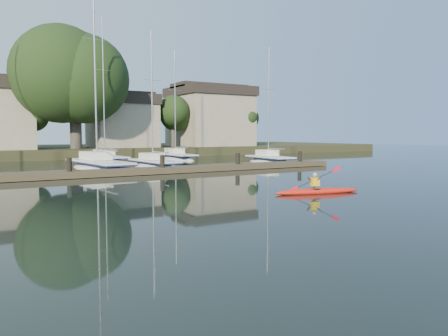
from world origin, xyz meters
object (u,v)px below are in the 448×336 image
dock (119,172)px  sailboat_2 (99,172)px  sailboat_3 (154,169)px  sailboat_7 (176,161)px  sailboat_6 (106,163)px  kayak (317,190)px  sailboat_4 (269,165)px

dock → sailboat_2: sailboat_2 is taller
sailboat_3 → sailboat_7: bearing=51.4°
dock → sailboat_6: size_ratio=2.32×
sailboat_2 → sailboat_3: sailboat_2 is taller
kayak → dock: 13.74m
kayak → sailboat_7: 26.66m
sailboat_6 → sailboat_7: (7.05, -0.50, -0.01)m
sailboat_3 → sailboat_2: bearing=177.6°
sailboat_4 → sailboat_7: sailboat_7 is taller
dock → sailboat_2: 4.95m
sailboat_3 → sailboat_4: 10.87m
sailboat_3 → sailboat_6: sailboat_6 is taller
dock → sailboat_2: size_ratio=2.10×
kayak → sailboat_6: bearing=107.9°
dock → sailboat_7: size_ratio=2.80×
sailboat_4 → sailboat_2: bearing=-177.9°
sailboat_2 → sailboat_7: sailboat_2 is taller
sailboat_4 → kayak: bearing=-116.9°
sailboat_4 → sailboat_7: 10.23m
dock → sailboat_6: sailboat_6 is taller
kayak → sailboat_4: (10.34, 17.27, -0.35)m
kayak → sailboat_4: sailboat_4 is taller
sailboat_3 → sailboat_4: bearing=-6.9°
sailboat_7 → sailboat_3: bearing=-125.6°
sailboat_3 → kayak: bearing=-92.1°
kayak → dock: (-4.93, 12.83, 0.05)m
sailboat_3 → sailboat_6: 8.87m
dock → sailboat_3: sailboat_3 is taller
kayak → sailboat_2: sailboat_2 is taller
sailboat_2 → sailboat_6: (3.07, 8.88, 0.03)m
kayak → dock: bearing=125.1°
sailboat_4 → sailboat_6: (-12.15, 9.37, 0.02)m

